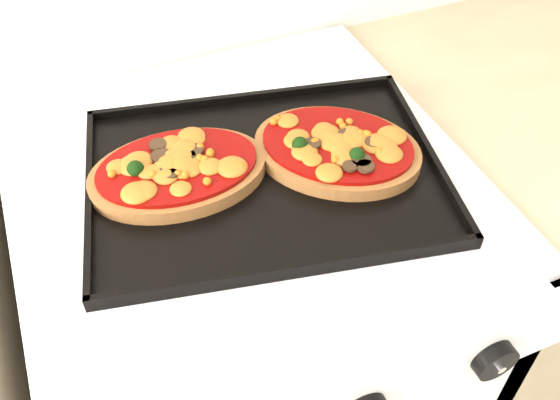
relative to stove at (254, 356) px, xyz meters
name	(u,v)px	position (x,y,z in m)	size (l,w,h in m)	color
stove	(254,356)	(0.00, 0.00, 0.00)	(0.60, 0.60, 0.91)	white
knob_right	(495,361)	(0.17, -0.33, 0.40)	(0.05, 0.05, 0.02)	black
baking_tray	(265,173)	(0.02, -0.02, 0.47)	(0.45, 0.33, 0.02)	black
pizza_left	(178,170)	(-0.08, 0.02, 0.48)	(0.23, 0.15, 0.03)	#976234
pizza_right	(337,147)	(0.12, -0.02, 0.48)	(0.22, 0.16, 0.03)	#976234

